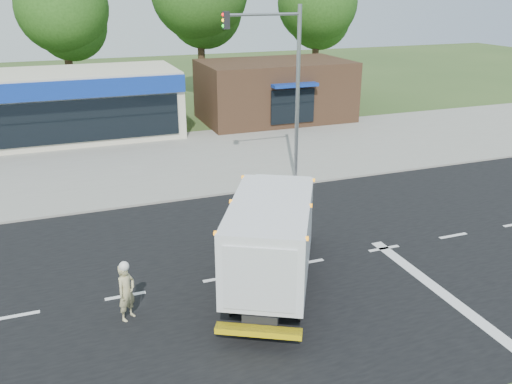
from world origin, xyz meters
The scene contains 11 objects.
ground centered at (0.00, 0.00, 0.00)m, with size 120.00×120.00×0.00m, color #385123.
road_asphalt centered at (0.00, 0.00, 0.00)m, with size 60.00×14.00×0.02m, color black.
sidewalk centered at (0.00, 8.20, 0.06)m, with size 60.00×2.40×0.12m, color gray.
parking_apron centered at (0.00, 14.00, 0.01)m, with size 60.00×9.00×0.02m, color gray.
lane_markings centered at (1.35, -1.35, 0.02)m, with size 55.20×7.00×0.01m.
ems_box_truck centered at (-1.60, -0.85, 1.75)m, with size 5.10×7.04×3.04m.
emergency_worker centered at (-6.06, -1.20, 0.87)m, with size 0.72×0.70×1.77m.
retail_strip_mall centered at (-9.00, 19.93, 2.01)m, with size 18.00×6.20×4.00m.
brown_storefront centered at (7.00, 19.98, 2.00)m, with size 10.00×6.70×4.00m.
traffic_signal_pole centered at (2.35, 7.60, 4.92)m, with size 3.51×0.25×8.00m.
background_trees centered at (-0.85, 28.16, 7.38)m, with size 36.77×7.39×12.10m.
Camera 1 is at (-7.23, -14.52, 8.66)m, focal length 38.00 mm.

